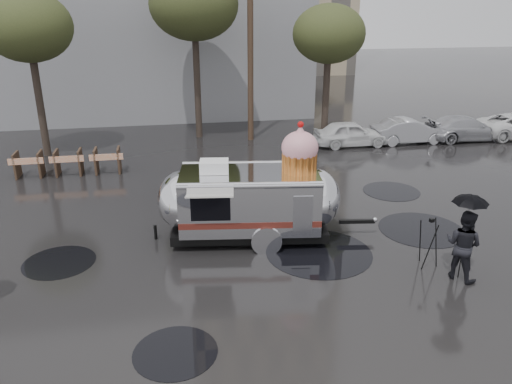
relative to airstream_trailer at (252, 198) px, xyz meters
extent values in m
plane|color=black|center=(-0.67, -3.08, -1.24)|extent=(120.00, 120.00, 0.00)
cylinder|color=black|center=(5.67, 2.82, -1.24)|extent=(2.06, 2.06, 0.01)
cylinder|color=black|center=(5.18, -0.40, -1.24)|extent=(2.57, 2.57, 0.01)
cylinder|color=black|center=(-0.43, 2.45, -1.24)|extent=(2.51, 2.51, 0.01)
cylinder|color=black|center=(-2.39, -4.82, -1.24)|extent=(1.69, 1.69, 0.01)
cylinder|color=black|center=(1.65, -1.29, -1.24)|extent=(2.94, 2.94, 0.01)
cylinder|color=black|center=(-5.34, -0.58, -1.24)|extent=(1.90, 1.90, 0.01)
cube|color=slate|center=(-4.67, 20.92, 5.26)|extent=(22.00, 12.00, 13.00)
cylinder|color=#473323|center=(1.83, 10.92, 3.26)|extent=(0.28, 0.28, 9.00)
cylinder|color=#382D26|center=(-7.67, 9.92, 1.68)|extent=(0.32, 0.32, 5.85)
ellipsoid|color=#2F381A|center=(-7.67, 9.92, 4.28)|extent=(3.64, 3.64, 2.86)
cylinder|color=#382D26|center=(-0.67, 11.92, 2.13)|extent=(0.32, 0.32, 6.75)
ellipsoid|color=#2F381A|center=(-0.67, 11.92, 5.13)|extent=(4.20, 4.20, 3.30)
cylinder|color=#382D26|center=(5.33, 9.92, 1.46)|extent=(0.32, 0.32, 5.40)
ellipsoid|color=#2F381A|center=(5.33, 9.92, 3.86)|extent=(3.36, 3.36, 2.64)
cube|color=#473323|center=(-8.17, 6.92, -0.74)|extent=(0.08, 0.80, 1.00)
cube|color=#473323|center=(-7.27, 6.92, -0.74)|extent=(0.08, 0.80, 1.00)
cube|color=#E5590C|center=(-7.72, 6.54, -0.49)|extent=(1.30, 0.04, 0.25)
cube|color=#473323|center=(-6.67, 6.92, -0.74)|extent=(0.08, 0.80, 1.00)
cube|color=#473323|center=(-5.77, 6.92, -0.74)|extent=(0.08, 0.80, 1.00)
cube|color=#E5590C|center=(-6.22, 6.54, -0.49)|extent=(1.30, 0.04, 0.25)
cube|color=#473323|center=(-5.17, 6.92, -0.74)|extent=(0.08, 0.80, 1.00)
cube|color=#473323|center=(-4.27, 6.92, -0.74)|extent=(0.08, 0.80, 1.00)
cube|color=#E5590C|center=(-4.72, 6.54, -0.49)|extent=(1.30, 0.04, 0.25)
imported|color=silver|center=(6.33, 8.92, -0.54)|extent=(4.00, 1.80, 1.40)
imported|color=#B2B2B7|center=(9.33, 8.92, -0.54)|extent=(4.00, 1.80, 1.40)
imported|color=#B2B2B7|center=(12.33, 8.92, -0.52)|extent=(4.20, 1.80, 1.44)
cube|color=silver|center=(-0.08, 0.02, 0.00)|extent=(4.13, 2.54, 1.59)
ellipsoid|color=silver|center=(1.85, -0.24, 0.00)|extent=(1.59, 2.19, 1.59)
ellipsoid|color=silver|center=(-2.01, 0.28, 0.00)|extent=(1.59, 2.19, 1.59)
cube|color=black|center=(-0.08, 0.02, -0.93)|extent=(4.62, 2.35, 0.27)
cylinder|color=black|center=(0.24, -0.95, -0.93)|extent=(0.64, 0.28, 0.62)
cylinder|color=black|center=(0.48, 0.86, -0.93)|extent=(0.64, 0.28, 0.62)
cylinder|color=silver|center=(0.22, -1.07, -0.89)|extent=(0.85, 0.20, 0.85)
cube|color=black|center=(3.07, -0.41, -0.80)|extent=(1.07, 0.25, 0.11)
sphere|color=silver|center=(3.60, -0.48, -0.75)|extent=(0.16, 0.16, 0.14)
cylinder|color=black|center=(-2.80, 0.38, -1.02)|extent=(0.10, 0.10, 0.44)
cube|color=#551E17|center=(-0.22, -0.99, -0.40)|extent=(3.86, 0.55, 0.18)
cube|color=#551E17|center=(0.06, 1.02, -0.40)|extent=(3.86, 0.55, 0.18)
cube|color=black|center=(-1.27, -0.86, 0.13)|extent=(1.06, 0.17, 0.71)
cube|color=#B3AFA6|center=(-1.30, -1.07, 0.57)|extent=(1.29, 0.60, 0.13)
cube|color=silver|center=(1.18, -1.19, -0.14)|extent=(0.53, 0.10, 1.15)
cube|color=white|center=(-1.04, 0.15, 0.97)|extent=(0.87, 0.68, 0.34)
cylinder|color=orange|center=(1.32, -0.17, 1.06)|extent=(1.03, 1.03, 0.53)
ellipsoid|color=#EEA5AD|center=(1.32, -0.17, 1.48)|extent=(1.15, 1.15, 0.92)
cone|color=#EEA5AD|center=(1.32, -0.17, 1.94)|extent=(0.50, 0.50, 0.35)
sphere|color=red|center=(1.32, -0.17, 2.14)|extent=(0.20, 0.20, 0.18)
imported|color=black|center=(4.73, -3.18, -0.33)|extent=(0.89, 1.00, 1.82)
imported|color=black|center=(4.73, -3.18, 0.66)|extent=(1.04, 1.04, 0.71)
cylinder|color=black|center=(4.73, -3.18, -0.42)|extent=(0.02, 0.02, 1.65)
cylinder|color=black|center=(4.45, -2.44, -0.60)|extent=(0.07, 0.30, 1.30)
cylinder|color=black|center=(4.08, -2.30, -0.60)|extent=(0.24, 0.21, 1.31)
cylinder|color=black|center=(4.14, -2.69, -0.60)|extent=(0.29, 0.13, 1.31)
cube|color=black|center=(4.23, -2.48, 0.07)|extent=(0.12, 0.11, 0.09)
camera|label=1|loc=(-2.25, -13.08, 5.30)|focal=35.00mm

